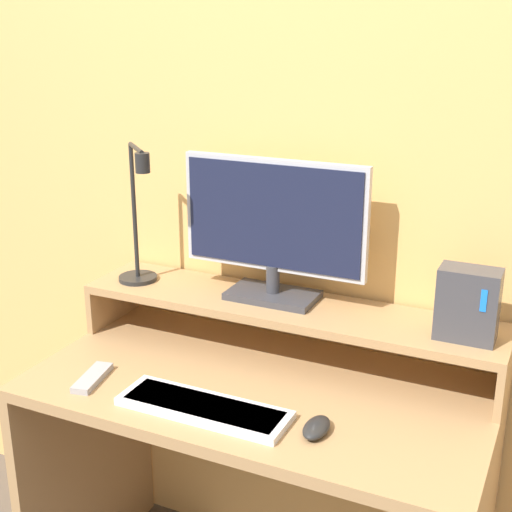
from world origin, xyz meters
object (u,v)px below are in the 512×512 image
(mouse, at_px, (317,428))
(desk_lamp, at_px, (138,231))
(monitor, at_px, (273,226))
(router_dock, at_px, (468,304))
(keyboard, at_px, (204,408))
(remote_control, at_px, (92,378))

(mouse, bearing_deg, desk_lamp, 155.99)
(monitor, xyz_separation_m, mouse, (0.25, -0.34, -0.33))
(router_dock, relative_size, keyboard, 0.42)
(desk_lamp, height_order, mouse, desk_lamp)
(router_dock, height_order, remote_control, router_dock)
(keyboard, relative_size, remote_control, 2.68)
(router_dock, relative_size, remote_control, 1.14)
(router_dock, relative_size, mouse, 1.75)
(desk_lamp, relative_size, remote_control, 2.61)
(monitor, xyz_separation_m, router_dock, (0.50, -0.04, -0.11))
(keyboard, xyz_separation_m, mouse, (0.26, 0.03, 0.00))
(desk_lamp, xyz_separation_m, remote_control, (0.05, -0.29, -0.29))
(monitor, height_order, router_dock, monitor)
(mouse, height_order, remote_control, mouse)
(router_dock, bearing_deg, remote_control, -159.05)
(desk_lamp, distance_m, remote_control, 0.42)
(monitor, xyz_separation_m, keyboard, (-0.01, -0.37, -0.33))
(monitor, height_order, mouse, monitor)
(mouse, bearing_deg, router_dock, 50.72)
(mouse, distance_m, remote_control, 0.58)
(monitor, relative_size, router_dock, 2.92)
(desk_lamp, height_order, remote_control, desk_lamp)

